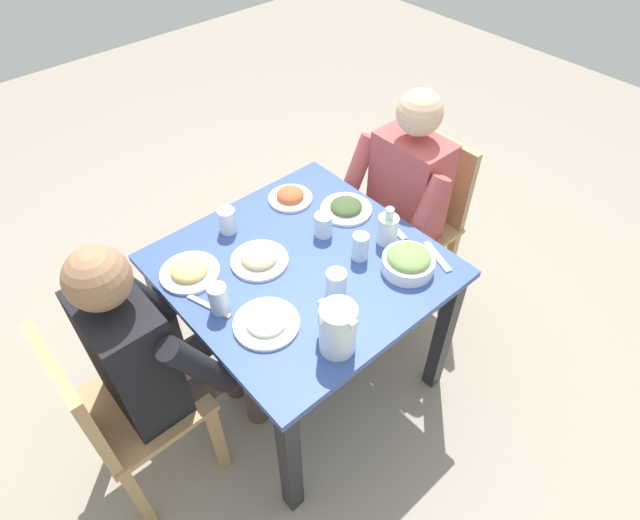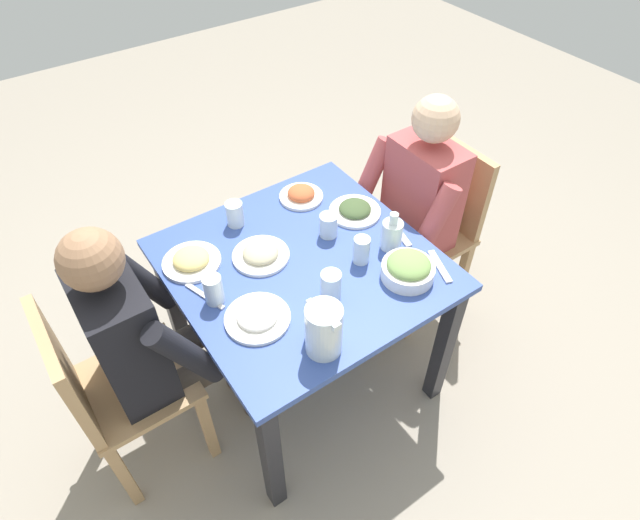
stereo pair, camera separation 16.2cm
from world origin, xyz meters
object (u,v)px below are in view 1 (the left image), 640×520
at_px(dining_table, 303,285).
at_px(water_glass_center, 336,285).
at_px(plate_beans, 259,259).
at_px(chair_near, 419,214).
at_px(plate_fries, 189,271).
at_px(plate_yoghurt, 266,322).
at_px(water_glass_far_right, 227,221).
at_px(diner_near, 393,208).
at_px(water_glass_near_left, 218,299).
at_px(chair_far, 117,410).
at_px(water_glass_far_left, 323,225).
at_px(oil_carafe, 387,230).
at_px(water_pitcher, 338,328).
at_px(water_glass_near_right, 360,247).
at_px(plate_rice_curry, 290,196).
at_px(diner_far, 161,352).
at_px(plate_dolmas, 346,208).
at_px(salad_bowl, 408,261).

height_order(dining_table, water_glass_center, water_glass_center).
bearing_deg(plate_beans, chair_near, -92.87).
xyz_separation_m(chair_near, plate_fries, (0.16, 1.13, 0.26)).
xyz_separation_m(plate_yoghurt, water_glass_far_right, (0.48, -0.18, 0.04)).
relative_size(diner_near, water_glass_near_left, 10.44).
relative_size(chair_far, water_glass_far_left, 9.35).
bearing_deg(oil_carafe, water_pitcher, 116.46).
height_order(water_pitcher, water_glass_near_right, water_pitcher).
relative_size(water_glass_center, water_glass_near_left, 1.00).
xyz_separation_m(water_pitcher, water_glass_near_right, (0.25, -0.35, -0.04)).
distance_m(chair_near, plate_beans, 0.94).
bearing_deg(chair_far, plate_rice_curry, -75.13).
height_order(chair_far, diner_far, diner_far).
height_order(chair_near, plate_fries, chair_near).
bearing_deg(water_pitcher, dining_table, -23.50).
bearing_deg(plate_yoghurt, plate_dolmas, -67.04).
relative_size(diner_far, water_glass_far_right, 11.46).
relative_size(chair_far, water_pitcher, 4.71).
bearing_deg(plate_fries, diner_far, 125.51).
bearing_deg(plate_dolmas, water_glass_center, 132.21).
relative_size(water_pitcher, water_glass_near_left, 1.67).
bearing_deg(water_glass_far_right, plate_rice_curry, -91.96).
xyz_separation_m(plate_beans, oil_carafe, (-0.24, -0.44, 0.04)).
xyz_separation_m(plate_fries, plate_dolmas, (-0.11, -0.68, -0.00)).
distance_m(diner_far, water_glass_far_right, 0.57).
xyz_separation_m(chair_near, water_glass_near_right, (-0.19, 0.60, 0.29)).
relative_size(water_glass_far_right, water_glass_far_left, 1.08).
relative_size(plate_fries, water_glass_far_left, 2.29).
bearing_deg(water_glass_far_right, plate_yoghurt, 159.81).
xyz_separation_m(dining_table, water_glass_far_right, (0.34, 0.10, 0.17)).
distance_m(dining_table, plate_fries, 0.44).
distance_m(chair_near, salad_bowl, 0.68).
xyz_separation_m(salad_bowl, water_glass_center, (0.08, 0.29, 0.01)).
bearing_deg(water_glass_center, diner_near, -65.77).
bearing_deg(salad_bowl, plate_rice_curry, 6.15).
relative_size(plate_yoghurt, water_glass_near_left, 1.98).
bearing_deg(water_glass_far_left, plate_dolmas, -74.69).
bearing_deg(dining_table, chair_near, -85.19).
bearing_deg(dining_table, plate_rice_curry, -32.66).
bearing_deg(water_glass_near_left, plate_fries, -2.78).
bearing_deg(water_glass_near_left, water_glass_near_right, -103.85).
height_order(plate_yoghurt, oil_carafe, oil_carafe).
bearing_deg(chair_near, salad_bowl, 124.10).
distance_m(salad_bowl, oil_carafe, 0.17).
distance_m(plate_yoghurt, oil_carafe, 0.61).
xyz_separation_m(chair_near, plate_yoghurt, (-0.21, 1.07, 0.25)).
distance_m(water_pitcher, water_glass_far_left, 0.55).
relative_size(salad_bowl, plate_beans, 0.89).
xyz_separation_m(salad_bowl, plate_yoghurt, (0.14, 0.55, -0.03)).
bearing_deg(chair_far, chair_near, -89.79).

